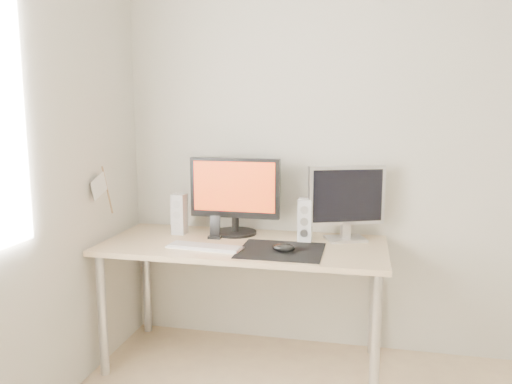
{
  "coord_description": "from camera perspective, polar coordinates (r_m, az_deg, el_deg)",
  "views": [
    {
      "loc": [
        -0.27,
        -1.3,
        1.46
      ],
      "look_at": [
        -0.88,
        1.48,
        1.01
      ],
      "focal_mm": 35.0,
      "sensor_mm": 36.0,
      "label": 1
    }
  ],
  "objects": [
    {
      "name": "wall_back",
      "position": [
        3.07,
        17.45,
        4.65
      ],
      "size": [
        3.5,
        0.0,
        3.5
      ],
      "primitive_type": "plane",
      "rotation": [
        1.57,
        0.0,
        0.0
      ],
      "color": "beige",
      "rests_on": "ground"
    },
    {
      "name": "mousepad",
      "position": [
        2.7,
        2.87,
        -6.69
      ],
      "size": [
        0.45,
        0.4,
        0.0
      ],
      "primitive_type": "cube",
      "color": "black",
      "rests_on": "desk"
    },
    {
      "name": "mouse",
      "position": [
        2.66,
        3.2,
        -6.39
      ],
      "size": [
        0.12,
        0.07,
        0.04
      ],
      "primitive_type": "ellipsoid",
      "color": "black",
      "rests_on": "mousepad"
    },
    {
      "name": "desk",
      "position": [
        2.87,
        -1.42,
        -7.35
      ],
      "size": [
        1.6,
        0.7,
        0.73
      ],
      "color": "#D1B587",
      "rests_on": "ground"
    },
    {
      "name": "main_monitor",
      "position": [
        3.01,
        -2.43,
        -0.12
      ],
      "size": [
        0.55,
        0.26,
        0.47
      ],
      "color": "black",
      "rests_on": "desk"
    },
    {
      "name": "second_monitor",
      "position": [
        2.91,
        10.32,
        -0.84
      ],
      "size": [
        0.43,
        0.23,
        0.43
      ],
      "color": "silver",
      "rests_on": "desk"
    },
    {
      "name": "speaker_left",
      "position": [
        3.08,
        -8.76,
        -2.49
      ],
      "size": [
        0.08,
        0.09,
        0.25
      ],
      "color": "silver",
      "rests_on": "desk"
    },
    {
      "name": "speaker_right",
      "position": [
        2.88,
        5.63,
        -3.22
      ],
      "size": [
        0.08,
        0.09,
        0.25
      ],
      "color": "white",
      "rests_on": "desk"
    },
    {
      "name": "keyboard",
      "position": [
        2.76,
        -5.88,
        -6.25
      ],
      "size": [
        0.43,
        0.16,
        0.02
      ],
      "color": "silver",
      "rests_on": "desk"
    },
    {
      "name": "phone_dock",
      "position": [
        2.96,
        -4.69,
        -4.52
      ],
      "size": [
        0.08,
        0.06,
        0.13
      ],
      "color": "black",
      "rests_on": "desk"
    },
    {
      "name": "pennant",
      "position": [
        2.95,
        -17.21,
        0.54
      ],
      "size": [
        0.01,
        0.23,
        0.29
      ],
      "color": "#A57F54",
      "rests_on": "wall_left"
    }
  ]
}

